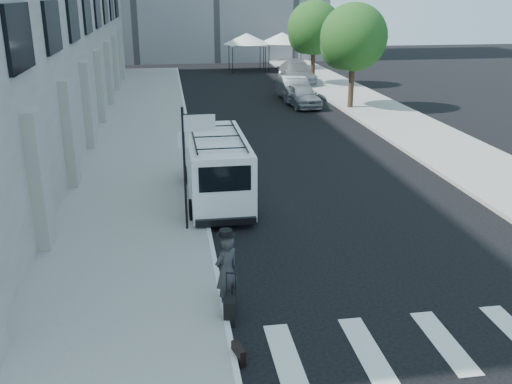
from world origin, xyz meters
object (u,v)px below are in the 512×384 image
object	(u,v)px
briefcase	(239,354)
parked_car_b	(294,88)
businessman	(226,271)
suitcase	(230,310)
parked_car_a	(302,95)
parked_car_c	(297,73)
cargo_van	(216,167)

from	to	relation	value
briefcase	parked_car_b	size ratio (longest dim) A/B	0.10
businessman	suitcase	bearing A→B (deg)	53.97
briefcase	suitcase	bearing A→B (deg)	74.03
parked_car_a	parked_car_c	bearing A→B (deg)	74.64
suitcase	cargo_van	xyz separation A→B (m)	(0.40, 7.56, 0.83)
businessman	suitcase	size ratio (longest dim) A/B	1.58
suitcase	parked_car_a	world-z (taller)	parked_car_a
businessman	parked_car_c	bearing A→B (deg)	-141.46
suitcase	parked_car_c	world-z (taller)	parked_car_c
suitcase	parked_car_c	size ratio (longest dim) A/B	0.19
parked_car_a	parked_car_c	world-z (taller)	parked_car_c
parked_car_b	briefcase	bearing A→B (deg)	-104.30
cargo_van	parked_car_c	size ratio (longest dim) A/B	1.00
businessman	briefcase	xyz separation A→B (m)	(0.00, -2.03, -0.68)
cargo_van	parked_car_b	bearing A→B (deg)	69.44
briefcase	parked_car_a	distance (m)	25.33
briefcase	cargo_van	distance (m)	8.97
suitcase	parked_car_b	bearing A→B (deg)	87.91
cargo_van	parked_car_c	bearing A→B (deg)	71.06
cargo_van	parked_car_a	bearing A→B (deg)	66.88
businessman	cargo_van	world-z (taller)	cargo_van
briefcase	suitcase	distance (m)	1.36
briefcase	parked_car_c	world-z (taller)	parked_car_c
briefcase	parked_car_c	distance (m)	34.16
parked_car_a	parked_car_b	world-z (taller)	parked_car_b
businessman	cargo_van	bearing A→B (deg)	-129.38
cargo_van	parked_car_a	xyz separation A→B (m)	(6.50, 15.45, -0.44)
briefcase	parked_car_a	xyz separation A→B (m)	(6.90, 24.36, 0.50)
businessman	parked_car_b	xyz separation A→B (m)	(6.90, 24.50, -0.10)
businessman	suitcase	xyz separation A→B (m)	(0.00, -0.67, -0.56)
cargo_van	parked_car_c	distance (m)	25.49
parked_car_c	suitcase	bearing A→B (deg)	-102.27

